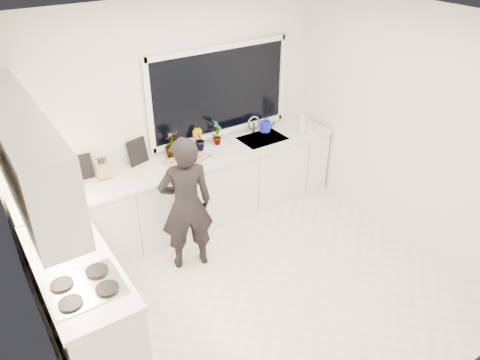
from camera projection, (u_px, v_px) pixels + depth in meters
floor at (260, 292)px, 4.90m from camera, size 4.00×3.50×0.02m
wall_back at (175, 117)px, 5.48m from camera, size 4.00×0.02×2.70m
wall_left at (29, 261)px, 3.26m from camera, size 0.02×3.50×2.70m
wall_right at (410, 129)px, 5.16m from camera, size 0.02×3.50×2.70m
ceiling at (267, 25)px, 3.52m from camera, size 4.00×3.50×0.02m
window at (220, 91)px, 5.63m from camera, size 1.80×0.02×1.00m
base_cabinets_back at (192, 194)px, 5.71m from camera, size 3.92×0.58×0.88m
base_cabinets_left at (84, 305)px, 4.13m from camera, size 0.58×1.60×0.88m
countertop_back at (190, 161)px, 5.47m from camera, size 3.94×0.62×0.04m
countertop_left at (75, 265)px, 3.90m from camera, size 0.62×1.60×0.04m
upper_cabinets at (24, 151)px, 3.61m from camera, size 0.34×2.10×0.70m
sink at (262, 142)px, 5.99m from camera, size 0.58×0.42×0.14m
faucet at (253, 125)px, 6.06m from camera, size 0.03×0.03×0.22m
stovetop at (84, 287)px, 3.62m from camera, size 0.56×0.48×0.03m
person at (186, 205)px, 4.90m from camera, size 0.65×0.51×1.56m
pizza_tray at (187, 160)px, 5.42m from camera, size 0.58×0.52×0.03m
pizza at (187, 159)px, 5.41m from camera, size 0.53×0.46×0.01m
watering_can at (265, 126)px, 6.13m from camera, size 0.15×0.15×0.13m
paper_towel_roll at (73, 177)px, 4.86m from camera, size 0.11×0.11×0.26m
knife_block at (103, 169)px, 5.05m from camera, size 0.15×0.13×0.22m
utensil_crock at (37, 235)px, 4.08m from camera, size 0.17×0.17×0.16m
picture_frame_large at (82, 167)px, 5.02m from camera, size 0.22×0.03×0.28m
picture_frame_small at (137, 152)px, 5.31m from camera, size 0.25×0.09×0.30m
herb_plants at (192, 140)px, 5.56m from camera, size 0.83×0.26×0.33m
soap_bottles at (304, 122)px, 6.05m from camera, size 0.25×0.17×0.32m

